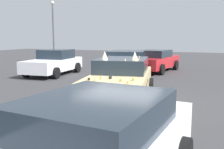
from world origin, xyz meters
TOP-DOWN VIEW (x-y plane):
  - ground_plane at (0.00, 0.00)m, footprint 60.00×60.00m
  - art_car_decorated at (0.08, 0.02)m, footprint 4.58×2.65m
  - parked_sedan_behind_right at (3.28, 0.99)m, footprint 4.66×2.68m
  - parked_sedan_far_right at (4.39, 5.78)m, footprint 4.30×2.30m
  - parked_sedan_behind_left at (8.03, 0.77)m, footprint 4.52×2.44m
  - lot_lamp_post at (9.70, 9.57)m, footprint 0.28×0.28m

SIDE VIEW (x-z plane):
  - ground_plane at x=0.00m, z-range 0.00..0.00m
  - parked_sedan_behind_left at x=8.03m, z-range 0.02..1.37m
  - parked_sedan_far_right at x=4.39m, z-range -0.02..1.41m
  - art_car_decorated at x=0.08m, z-range -0.12..1.57m
  - parked_sedan_behind_right at x=3.28m, z-range -0.01..1.50m
  - lot_lamp_post at x=9.70m, z-range 0.48..5.45m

